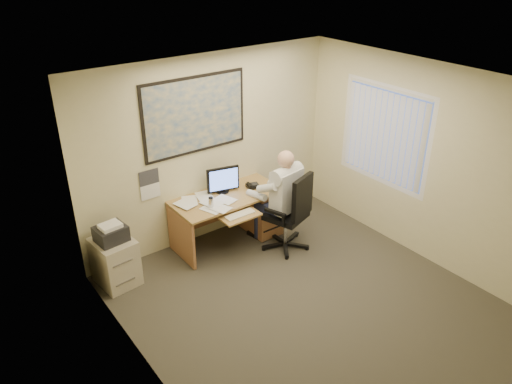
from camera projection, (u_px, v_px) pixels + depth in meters
room_shell at (319, 211)px, 5.46m from camera, size 4.00×4.50×2.70m
desk at (246, 208)px, 7.42m from camera, size 1.60×0.97×1.13m
world_map at (195, 115)px, 6.68m from camera, size 1.56×0.03×1.06m
wall_calendar at (150, 185)px, 6.66m from camera, size 0.28×0.01×0.42m
window_blinds at (384, 136)px, 6.98m from camera, size 0.06×1.40×1.30m
filing_cabinet at (115, 258)px, 6.37m from camera, size 0.51×0.59×0.88m
office_chair at (287, 228)px, 7.09m from camera, size 0.89×0.89×1.18m
person at (285, 200)px, 6.98m from camera, size 0.75×0.97×1.49m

